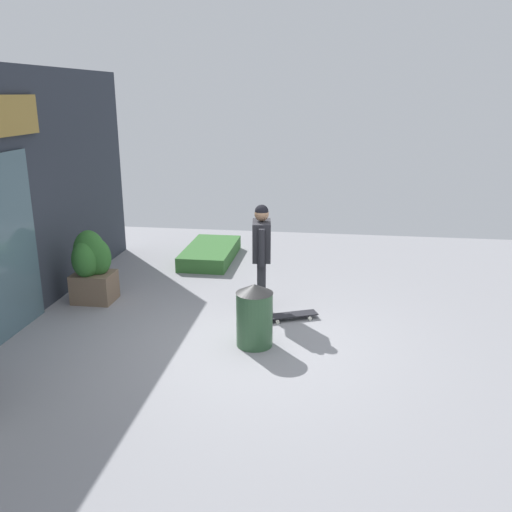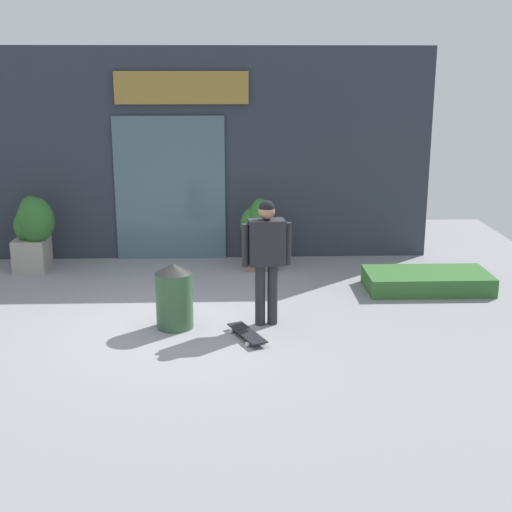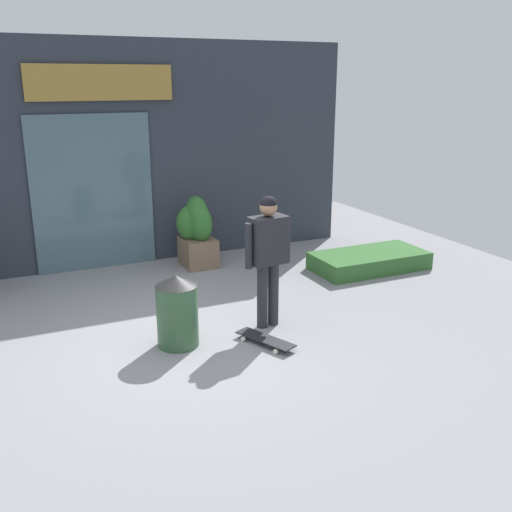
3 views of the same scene
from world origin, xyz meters
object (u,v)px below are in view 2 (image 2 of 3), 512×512
object	(u,v)px
planter_box_left	(32,229)
trash_bin	(174,296)
planter_box_right	(259,232)
skateboarder	(267,250)
skateboard	(247,333)

from	to	relation	value
planter_box_left	trash_bin	xyz separation A→B (m)	(2.46, -2.66, -0.26)
trash_bin	planter_box_right	bearing A→B (deg)	66.43
skateboarder	trash_bin	distance (m)	1.30
planter_box_right	trash_bin	bearing A→B (deg)	-113.57
trash_bin	planter_box_left	bearing A→B (deg)	132.75
planter_box_left	trash_bin	size ratio (longest dim) A/B	1.46
skateboarder	trash_bin	xyz separation A→B (m)	(-1.17, -0.06, -0.57)
planter_box_left	planter_box_right	bearing A→B (deg)	0.88
planter_box_right	planter_box_left	bearing A→B (deg)	-179.12
skateboard	planter_box_right	bearing A→B (deg)	151.32
skateboard	planter_box_right	distance (m)	3.19
skateboard	planter_box_right	world-z (taller)	planter_box_right
skateboarder	planter_box_left	distance (m)	4.47
skateboard	planter_box_left	bearing A→B (deg)	-155.93
trash_bin	skateboard	bearing A→B (deg)	-24.30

